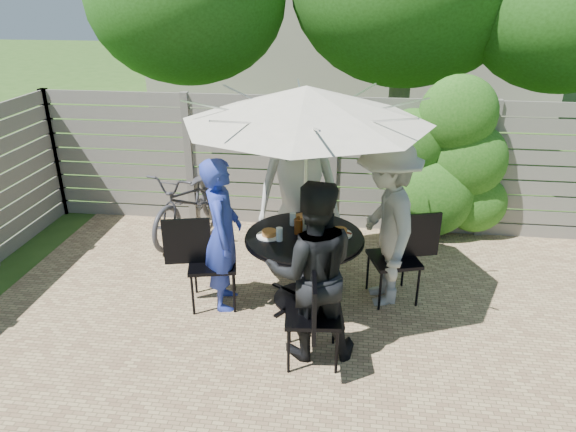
# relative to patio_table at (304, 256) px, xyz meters

# --- Properties ---
(backyard_envelope) EXTENTS (60.00, 60.00, 5.00)m
(backyard_envelope) POSITION_rel_patio_table_xyz_m (0.29, 9.21, 2.06)
(backyard_envelope) COLOR #2B4C17
(backyard_envelope) RESTS_ON ground
(patio_table) EXTENTS (1.40, 1.40, 0.79)m
(patio_table) POSITION_rel_patio_table_xyz_m (0.00, 0.00, 0.00)
(patio_table) COLOR black
(patio_table) RESTS_ON ground
(umbrella) EXTENTS (2.75, 2.75, 2.29)m
(umbrella) POSITION_rel_patio_table_xyz_m (-0.00, 0.00, 1.58)
(umbrella) COLOR silver
(umbrella) RESTS_ON ground
(chair_back) EXTENTS (0.50, 0.73, 0.99)m
(chair_back) POSITION_rel_patio_table_xyz_m (-0.17, 0.95, -0.25)
(chair_back) COLOR black
(chair_back) RESTS_ON ground
(person_back) EXTENTS (1.04, 0.77, 1.93)m
(person_back) POSITION_rel_patio_table_xyz_m (-0.15, 0.82, 0.42)
(person_back) COLOR silver
(person_back) RESTS_ON ground
(chair_left) EXTENTS (0.76, 0.58, 1.00)m
(chair_left) POSITION_rel_patio_table_xyz_m (-0.95, -0.17, -0.25)
(chair_left) COLOR black
(chair_left) RESTS_ON ground
(person_left) EXTENTS (0.49, 0.65, 1.63)m
(person_left) POSITION_rel_patio_table_xyz_m (-0.82, -0.15, 0.26)
(person_left) COLOR #2839AD
(person_left) RESTS_ON ground
(chair_front) EXTENTS (0.52, 0.74, 0.99)m
(chair_front) POSITION_rel_patio_table_xyz_m (0.17, -0.95, -0.25)
(chair_front) COLOR black
(chair_front) RESTS_ON ground
(person_front) EXTENTS (0.92, 0.77, 1.69)m
(person_front) POSITION_rel_patio_table_xyz_m (0.15, -0.82, 0.29)
(person_front) COLOR black
(person_front) RESTS_ON ground
(chair_right) EXTENTS (0.76, 0.59, 0.99)m
(chair_right) POSITION_rel_patio_table_xyz_m (0.95, 0.17, -0.25)
(chair_right) COLOR black
(chair_right) RESTS_ON ground
(person_right) EXTENTS (0.86, 1.26, 1.80)m
(person_right) POSITION_rel_patio_table_xyz_m (0.82, 0.15, 0.35)
(person_right) COLOR #9F9E9A
(person_right) RESTS_ON ground
(plate_back) EXTENTS (0.26, 0.26, 0.06)m
(plate_back) POSITION_rel_patio_table_xyz_m (-0.06, 0.35, 0.26)
(plate_back) COLOR white
(plate_back) RESTS_ON patio_table
(plate_left) EXTENTS (0.26, 0.26, 0.06)m
(plate_left) POSITION_rel_patio_table_xyz_m (-0.35, -0.06, 0.26)
(plate_left) COLOR white
(plate_left) RESTS_ON patio_table
(plate_front) EXTENTS (0.26, 0.26, 0.06)m
(plate_front) POSITION_rel_patio_table_xyz_m (0.06, -0.35, 0.26)
(plate_front) COLOR white
(plate_front) RESTS_ON patio_table
(plate_right) EXTENTS (0.26, 0.26, 0.06)m
(plate_right) POSITION_rel_patio_table_xyz_m (0.35, 0.06, 0.26)
(plate_right) COLOR white
(plate_right) RESTS_ON patio_table
(plate_extra) EXTENTS (0.24, 0.24, 0.06)m
(plate_extra) POSITION_rel_patio_table_xyz_m (0.23, -0.26, 0.26)
(plate_extra) COLOR white
(plate_extra) RESTS_ON patio_table
(glass_back) EXTENTS (0.07, 0.07, 0.14)m
(glass_back) POSITION_rel_patio_table_xyz_m (-0.15, 0.24, 0.31)
(glass_back) COLOR silver
(glass_back) RESTS_ON patio_table
(glass_left) EXTENTS (0.07, 0.07, 0.14)m
(glass_left) POSITION_rel_patio_table_xyz_m (-0.24, -0.15, 0.31)
(glass_left) COLOR silver
(glass_left) RESTS_ON patio_table
(glass_front) EXTENTS (0.07, 0.07, 0.14)m
(glass_front) POSITION_rel_patio_table_xyz_m (0.15, -0.24, 0.31)
(glass_front) COLOR silver
(glass_front) RESTS_ON patio_table
(glass_right) EXTENTS (0.07, 0.07, 0.14)m
(glass_right) POSITION_rel_patio_table_xyz_m (0.24, 0.15, 0.31)
(glass_right) COLOR silver
(glass_right) RESTS_ON patio_table
(syrup_jug) EXTENTS (0.09, 0.09, 0.16)m
(syrup_jug) POSITION_rel_patio_table_xyz_m (-0.07, 0.04, 0.32)
(syrup_jug) COLOR #59280C
(syrup_jug) RESTS_ON patio_table
(coffee_cup) EXTENTS (0.08, 0.08, 0.12)m
(coffee_cup) POSITION_rel_patio_table_xyz_m (0.06, 0.23, 0.30)
(coffee_cup) COLOR #C6B293
(coffee_cup) RESTS_ON patio_table
(bicycle) EXTENTS (1.04, 1.92, 0.96)m
(bicycle) POSITION_rel_patio_table_xyz_m (-1.68, 1.52, -0.07)
(bicycle) COLOR #333338
(bicycle) RESTS_ON ground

